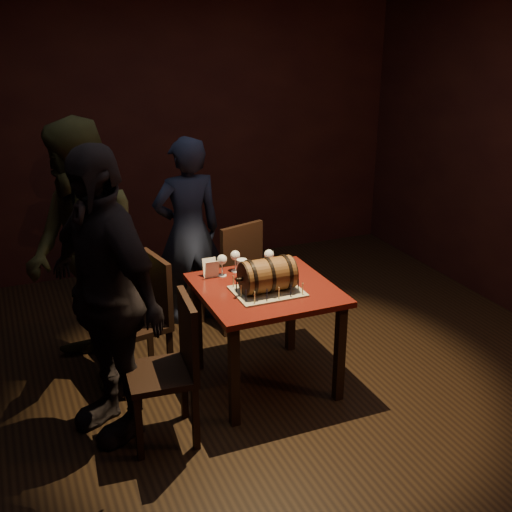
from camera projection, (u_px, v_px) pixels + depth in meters
name	position (u px, v px, depth m)	size (l,w,h in m)	color
room_shell	(262.00, 193.00, 4.15)	(5.04, 5.04, 2.80)	black
pub_table	(266.00, 302.00, 4.39)	(0.90, 0.90, 0.75)	#470F0B
cake_board	(267.00, 291.00, 4.27)	(0.45, 0.35, 0.01)	gray
barrel_cake	(267.00, 275.00, 4.23)	(0.40, 0.24, 0.24)	brown
birthday_candles	(267.00, 285.00, 4.26)	(0.40, 0.30, 0.09)	#FFE398
wine_glass_left	(222.00, 261.00, 4.49)	(0.07, 0.07, 0.16)	silver
wine_glass_mid	(235.00, 256.00, 4.57)	(0.07, 0.07, 0.16)	silver
wine_glass_right	(269.00, 256.00, 4.59)	(0.07, 0.07, 0.16)	silver
pint_of_ale	(242.00, 270.00, 4.45)	(0.07, 0.07, 0.15)	silver
menu_card	(211.00, 269.00, 4.49)	(0.10, 0.05, 0.13)	white
chair_back	(235.00, 269.00, 5.26)	(0.50, 0.50, 0.93)	black
chair_left_rear	(146.00, 313.00, 4.50)	(0.47, 0.47, 0.93)	black
chair_left_front	(173.00, 362.00, 3.87)	(0.43, 0.43, 0.93)	black
person_back	(188.00, 232.00, 5.31)	(0.58, 0.38, 1.59)	#1A1F34
person_left_rear	(83.00, 256.00, 4.38)	(0.91, 0.71, 1.87)	#3C3C1E
person_left_front	(104.00, 296.00, 3.82)	(1.08, 0.45, 1.84)	black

